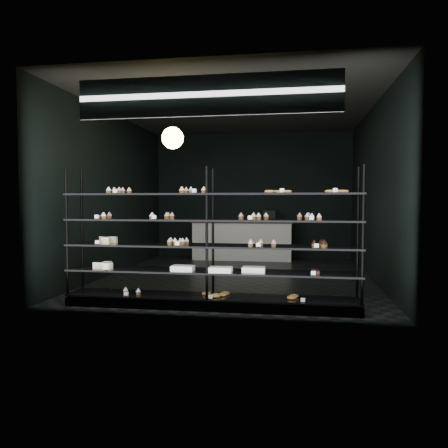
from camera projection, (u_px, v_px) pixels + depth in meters
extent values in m
cube|color=black|center=(237.00, 277.00, 8.38)|extent=(5.00, 6.00, 0.01)
cube|color=black|center=(237.00, 109.00, 8.21)|extent=(5.00, 6.00, 0.01)
cube|color=black|center=(252.00, 196.00, 11.25)|extent=(5.00, 0.01, 3.20)
cube|color=black|center=(205.00, 189.00, 5.34)|extent=(5.00, 0.01, 3.20)
cube|color=black|center=(113.00, 194.00, 8.69)|extent=(0.01, 6.00, 3.20)
cube|color=black|center=(374.00, 193.00, 7.90)|extent=(0.01, 6.00, 3.20)
cube|color=black|center=(210.00, 303.00, 5.97)|extent=(4.00, 0.50, 0.12)
cylinder|color=black|center=(67.00, 235.00, 6.02)|extent=(0.04, 0.04, 1.85)
cylinder|color=black|center=(82.00, 233.00, 6.45)|extent=(0.04, 0.04, 1.85)
cylinder|color=black|center=(207.00, 237.00, 5.70)|extent=(0.04, 0.04, 1.85)
cylinder|color=black|center=(213.00, 235.00, 6.14)|extent=(0.04, 0.04, 1.85)
cylinder|color=black|center=(363.00, 239.00, 5.39)|extent=(0.04, 0.04, 1.85)
cylinder|color=black|center=(358.00, 236.00, 5.82)|extent=(0.04, 0.04, 1.85)
cube|color=black|center=(210.00, 297.00, 5.96)|extent=(4.00, 0.50, 0.03)
cube|color=black|center=(210.00, 271.00, 5.95)|extent=(4.00, 0.50, 0.02)
cube|color=black|center=(210.00, 246.00, 5.93)|extent=(4.00, 0.50, 0.02)
cube|color=black|center=(210.00, 220.00, 5.91)|extent=(4.00, 0.50, 0.02)
cube|color=black|center=(210.00, 194.00, 5.89)|extent=(4.00, 0.50, 0.02)
cube|color=white|center=(113.00, 191.00, 5.92)|extent=(0.06, 0.04, 0.06)
cube|color=white|center=(191.00, 191.00, 5.75)|extent=(0.06, 0.04, 0.06)
cube|color=white|center=(278.00, 191.00, 5.56)|extent=(0.05, 0.04, 0.06)
cube|color=white|center=(334.00, 191.00, 5.45)|extent=(0.06, 0.04, 0.06)
cube|color=white|center=(95.00, 217.00, 5.98)|extent=(0.06, 0.04, 0.06)
cube|color=white|center=(158.00, 217.00, 5.84)|extent=(0.05, 0.04, 0.06)
cube|color=white|center=(252.00, 218.00, 5.64)|extent=(0.05, 0.04, 0.06)
cube|color=white|center=(308.00, 218.00, 5.52)|extent=(0.06, 0.04, 0.06)
cube|color=white|center=(94.00, 242.00, 6.00)|extent=(0.06, 0.04, 0.06)
cube|color=white|center=(174.00, 244.00, 5.82)|extent=(0.05, 0.04, 0.06)
cube|color=white|center=(260.00, 245.00, 5.64)|extent=(0.05, 0.04, 0.06)
cube|color=white|center=(320.00, 246.00, 5.52)|extent=(0.06, 0.04, 0.06)
cube|color=white|center=(103.00, 268.00, 6.00)|extent=(0.06, 0.04, 0.06)
cube|color=white|center=(314.00, 273.00, 5.55)|extent=(0.06, 0.04, 0.06)
cube|color=white|center=(128.00, 294.00, 5.96)|extent=(0.06, 0.04, 0.06)
cube|color=white|center=(212.00, 297.00, 5.77)|extent=(0.05, 0.04, 0.06)
cube|color=white|center=(302.00, 300.00, 5.59)|extent=(0.06, 0.04, 0.06)
cube|color=#0C163F|center=(206.00, 96.00, 5.36)|extent=(3.20, 0.04, 0.45)
cube|color=white|center=(206.00, 95.00, 5.34)|extent=(3.30, 0.02, 0.50)
cylinder|color=black|center=(172.00, 109.00, 6.84)|extent=(0.01, 0.01, 0.56)
sphere|color=#F1C754|center=(173.00, 138.00, 6.86)|extent=(0.34, 0.34, 0.34)
cube|color=silver|center=(242.00, 241.00, 10.85)|extent=(2.42, 0.60, 0.92)
cube|color=black|center=(242.00, 222.00, 10.83)|extent=(2.51, 0.65, 0.06)
cube|color=black|center=(270.00, 215.00, 10.71)|extent=(0.30, 0.30, 0.25)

